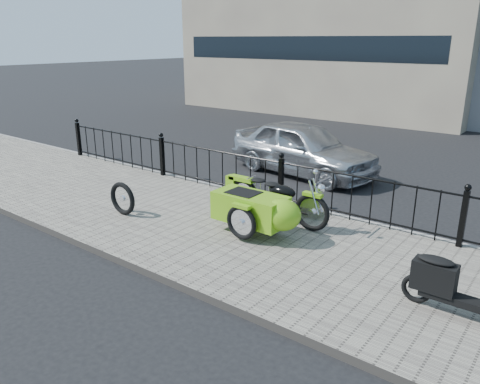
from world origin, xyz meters
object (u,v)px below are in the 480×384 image
Objects in this scene: motorcycle_sidecar at (263,208)px; spare_tire at (123,198)px; scooter at (453,286)px; sedan_car at (303,148)px.

motorcycle_sidecar is 3.48× the size of spare_tire.
motorcycle_sidecar and scooter have the same top height.
scooter is 6.85m from sedan_car.
scooter is 5.99m from spare_tire.
spare_tire is 0.16× the size of sedan_car.
motorcycle_sidecar reaches higher than spare_tire.
motorcycle_sidecar is 0.57× the size of sedan_car.
sedan_car is at bearing 111.28° from motorcycle_sidecar.
motorcycle_sidecar is 3.37m from scooter.
spare_tire is at bearing -161.39° from motorcycle_sidecar.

